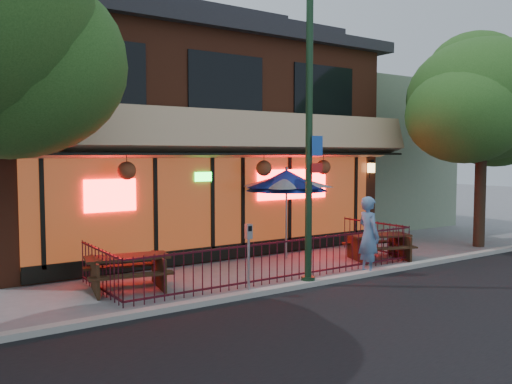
% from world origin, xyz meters
% --- Properties ---
extents(ground, '(80.00, 80.00, 0.00)m').
position_xyz_m(ground, '(0.00, 0.00, 0.00)').
color(ground, gray).
rests_on(ground, ground).
extents(curb, '(80.00, 0.25, 0.12)m').
position_xyz_m(curb, '(0.00, -0.50, 0.06)').
color(curb, '#999993').
rests_on(curb, ground).
extents(restaurant_building, '(12.96, 9.49, 8.05)m').
position_xyz_m(restaurant_building, '(0.00, 7.11, 4.13)').
color(restaurant_building, '#612C1B').
rests_on(restaurant_building, ground).
extents(neighbor_building, '(6.00, 7.00, 6.00)m').
position_xyz_m(neighbor_building, '(9.00, 7.70, 3.00)').
color(neighbor_building, gray).
rests_on(neighbor_building, ground).
extents(patio_fence, '(8.44, 2.62, 1.00)m').
position_xyz_m(patio_fence, '(0.00, 0.50, 0.63)').
color(patio_fence, '#3F0D19').
rests_on(patio_fence, ground).
extents(street_light, '(0.43, 0.32, 7.00)m').
position_xyz_m(street_light, '(0.00, -0.40, 3.15)').
color(street_light, '#15301C').
rests_on(street_light, ground).
extents(street_tree_right, '(4.80, 4.80, 7.02)m').
position_xyz_m(street_tree_right, '(8.04, 0.59, 4.96)').
color(street_tree_right, '#36291B').
rests_on(street_tree_right, ground).
extents(picnic_table_left, '(2.04, 1.71, 0.77)m').
position_xyz_m(picnic_table_left, '(-3.60, 1.50, 0.50)').
color(picnic_table_left, '#392414').
rests_on(picnic_table_left, ground).
extents(picnic_table_right, '(2.06, 1.81, 0.74)m').
position_xyz_m(picnic_table_right, '(3.60, 0.78, 0.48)').
color(picnic_table_right, '#382213').
rests_on(picnic_table_right, ground).
extents(patio_umbrella, '(2.32, 2.32, 2.66)m').
position_xyz_m(patio_umbrella, '(1.52, 2.40, 2.27)').
color(patio_umbrella, gray).
rests_on(patio_umbrella, ground).
extents(pedestrian, '(0.60, 0.79, 1.96)m').
position_xyz_m(pedestrian, '(2.01, -0.35, 0.98)').
color(pedestrian, '#5378A6').
rests_on(pedestrian, ground).
extents(parking_meter_near, '(0.14, 0.12, 1.54)m').
position_xyz_m(parking_meter_near, '(-1.64, -0.40, 1.04)').
color(parking_meter_near, '#989AA0').
rests_on(parking_meter_near, ground).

